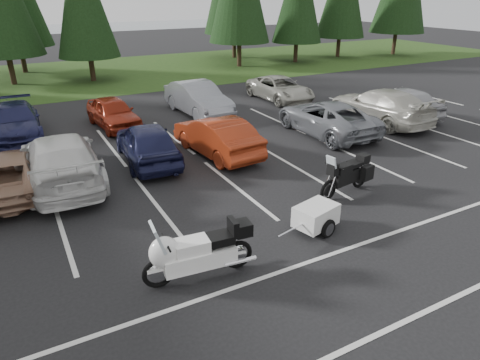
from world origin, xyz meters
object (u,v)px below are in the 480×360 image
at_px(car_near_3, 61,160).
at_px(car_far_4, 280,89).
at_px(car_far_2, 113,113).
at_px(car_far_3, 198,99).
at_px(cargo_trailer, 316,218).
at_px(car_far_1, 15,121).
at_px(adventure_motorcycle, 346,172).
at_px(touring_motorcycle, 199,247).
at_px(car_near_7, 379,106).
at_px(car_near_4, 147,142).
at_px(car_near_5, 217,136).
at_px(car_near_6, 326,118).
at_px(car_near_8, 401,102).

distance_m(car_near_3, car_far_4, 14.26).
height_order(car_far_2, car_far_3, car_far_3).
bearing_deg(cargo_trailer, car_near_3, 115.79).
relative_size(car_far_1, adventure_motorcycle, 1.99).
xyz_separation_m(car_far_4, touring_motorcycle, (-10.85, -13.25, 0.12)).
bearing_deg(car_near_3, car_near_7, -176.86).
relative_size(car_near_4, car_far_4, 0.94).
bearing_deg(car_far_4, car_far_1, -179.90).
distance_m(car_near_5, touring_motorcycle, 7.84).
relative_size(car_near_3, car_near_4, 1.27).
distance_m(car_near_4, adventure_motorcycle, 7.24).
bearing_deg(car_near_5, car_far_2, -69.98).
height_order(car_near_4, car_far_2, car_near_4).
bearing_deg(car_near_5, car_near_6, 175.31).
distance_m(car_near_5, cargo_trailer, 6.50).
xyz_separation_m(car_near_3, car_far_1, (-1.07, 6.16, -0.13)).
bearing_deg(car_near_7, car_far_1, -22.19).
relative_size(car_near_5, car_far_4, 0.95).
bearing_deg(car_far_2, car_near_6, -40.11).
bearing_deg(touring_motorcycle, cargo_trailer, 12.14).
distance_m(car_near_7, touring_motorcycle, 14.44).
distance_m(car_near_8, car_far_3, 10.28).
relative_size(car_near_7, car_far_2, 1.38).
distance_m(car_near_5, car_far_4, 9.54).
distance_m(car_far_1, car_far_4, 13.83).
distance_m(car_near_4, touring_motorcycle, 7.48).
bearing_deg(car_far_1, cargo_trailer, -61.63).
bearing_deg(car_far_1, adventure_motorcycle, -51.19).
relative_size(car_near_8, car_far_4, 0.94).
xyz_separation_m(car_far_3, car_far_4, (5.39, 0.58, -0.15)).
bearing_deg(car_far_2, car_near_4, -95.22).
bearing_deg(car_near_8, car_far_3, -28.32).
distance_m(car_far_3, adventure_motorcycle, 10.90).
relative_size(car_near_3, car_far_2, 1.41).
height_order(car_far_1, adventure_motorcycle, adventure_motorcycle).
bearing_deg(car_far_3, car_far_1, 173.82).
xyz_separation_m(car_near_5, car_far_2, (-2.66, 5.57, -0.05)).
bearing_deg(car_near_5, cargo_trailer, 82.67).
bearing_deg(car_far_3, car_near_5, -110.14).
relative_size(car_near_5, adventure_motorcycle, 1.87).
bearing_deg(touring_motorcycle, car_near_4, 86.90).
xyz_separation_m(car_far_4, cargo_trailer, (-7.32, -12.85, -0.28)).
xyz_separation_m(car_near_7, cargo_trailer, (-9.00, -6.77, -0.43)).
distance_m(car_near_3, car_near_7, 14.44).
xyz_separation_m(touring_motorcycle, adventure_motorcycle, (5.72, 1.78, -0.05)).
xyz_separation_m(car_near_8, car_far_4, (-3.43, 5.86, -0.10)).
xyz_separation_m(car_near_3, car_near_7, (14.44, 0.28, -0.02)).
distance_m(car_near_6, cargo_trailer, 8.65).
height_order(car_far_3, car_far_4, car_far_3).
xyz_separation_m(car_far_3, touring_motorcycle, (-5.46, -12.67, -0.03)).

